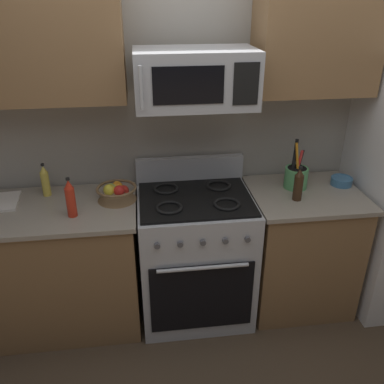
% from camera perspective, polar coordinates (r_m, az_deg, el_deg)
% --- Properties ---
extents(ground_plane, '(16.00, 16.00, 0.00)m').
position_cam_1_polar(ground_plane, '(2.75, 2.51, -25.01)').
color(ground_plane, '#473828').
extents(wall_back, '(8.00, 0.10, 2.60)m').
position_cam_1_polar(wall_back, '(2.90, -0.59, 9.46)').
color(wall_back, '#9E998E').
rests_on(wall_back, ground).
extents(counter_left, '(1.03, 0.65, 0.91)m').
position_cam_1_polar(counter_left, '(2.96, -17.53, -9.85)').
color(counter_left, olive).
rests_on(counter_left, ground).
extents(range_oven, '(0.76, 0.69, 1.09)m').
position_cam_1_polar(range_oven, '(2.91, 0.43, -8.66)').
color(range_oven, '#B2B5BA').
rests_on(range_oven, ground).
extents(counter_right, '(0.75, 0.65, 0.91)m').
position_cam_1_polar(counter_right, '(3.10, 14.73, -7.59)').
color(counter_right, olive).
rests_on(counter_right, ground).
extents(microwave, '(0.70, 0.44, 0.33)m').
position_cam_1_polar(microwave, '(2.45, 0.43, 15.65)').
color(microwave, '#B2B5BA').
extents(upper_cabinets_left, '(1.02, 0.34, 0.71)m').
position_cam_1_polar(upper_cabinets_left, '(2.61, -21.56, 19.29)').
color(upper_cabinets_left, olive).
extents(upper_cabinets_right, '(0.74, 0.34, 0.71)m').
position_cam_1_polar(upper_cabinets_right, '(2.77, 17.07, 20.24)').
color(upper_cabinets_right, olive).
extents(utensil_crock, '(0.16, 0.16, 0.34)m').
position_cam_1_polar(utensil_crock, '(2.90, 14.33, 2.13)').
color(utensil_crock, '#59AD66').
rests_on(utensil_crock, counter_right).
extents(fruit_basket, '(0.26, 0.26, 0.11)m').
position_cam_1_polar(fruit_basket, '(2.70, -10.54, -0.02)').
color(fruit_basket, brown).
rests_on(fruit_basket, counter_left).
extents(apple_loose, '(0.08, 0.08, 0.08)m').
position_cam_1_polar(apple_loose, '(2.73, -9.62, 0.12)').
color(apple_loose, red).
rests_on(apple_loose, counter_left).
extents(bottle_soy, '(0.06, 0.06, 0.23)m').
position_cam_1_polar(bottle_soy, '(2.72, 14.65, 0.99)').
color(bottle_soy, '#382314').
rests_on(bottle_soy, counter_right).
extents(bottle_hot_sauce, '(0.06, 0.06, 0.25)m').
position_cam_1_polar(bottle_hot_sauce, '(2.54, -16.62, -0.90)').
color(bottle_hot_sauce, red).
rests_on(bottle_hot_sauce, counter_left).
extents(bottle_oil, '(0.05, 0.05, 0.23)m').
position_cam_1_polar(bottle_oil, '(2.86, -19.83, 1.46)').
color(bottle_oil, gold).
rests_on(bottle_oil, counter_left).
extents(prep_bowl, '(0.15, 0.15, 0.06)m').
position_cam_1_polar(prep_bowl, '(3.06, 20.17, 1.49)').
color(prep_bowl, teal).
rests_on(prep_bowl, counter_right).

